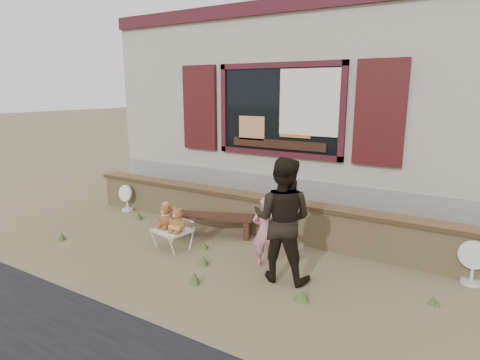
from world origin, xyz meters
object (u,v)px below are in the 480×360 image
Objects in this scene: folding_chair at (173,231)px; teddy_bear_right at (178,219)px; child at (265,231)px; adult at (282,219)px; bench at (210,220)px; teddy_bear_left at (166,215)px.

folding_chair is 0.26m from teddy_bear_right.
adult is (0.37, -0.26, 0.31)m from child.
child is 0.55m from adult.
bench is 1.96m from adult.
adult is (2.01, -0.06, 0.29)m from teddy_bear_left.
teddy_bear_left is 0.28m from teddy_bear_right.
folding_chair is 1.53m from child.
teddy_bear_left reaches higher than folding_chair.
teddy_bear_left is at bearing -22.18° from child.
folding_chair is 0.58× the size of child.
adult is (1.72, -0.79, 0.53)m from bench.
teddy_bear_left is 1.02× the size of teddy_bear_right.
adult reaches higher than bench.
adult reaches higher than teddy_bear_left.
bench is 0.82m from teddy_bear_left.
child reaches higher than bench.
bench is 1.49× the size of child.
teddy_bear_right is at bearing -18.80° from child.
teddy_bear_left is at bearing -180.00° from folding_chair.
adult is at bearing 116.34° from child.
teddy_bear_right is 0.39× the size of child.
folding_chair is 1.48× the size of teddy_bear_right.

